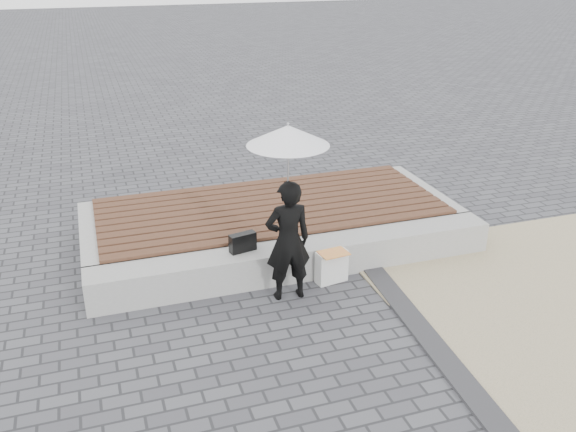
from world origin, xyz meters
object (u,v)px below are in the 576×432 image
object	(u,v)px
woman	(288,241)
parasol	(288,135)
seating_ledge	(300,259)
handbag	(243,242)
canvas_tote	(332,267)

from	to	relation	value
woman	parasol	size ratio (longest dim) A/B	1.27
seating_ledge	parasol	size ratio (longest dim) A/B	4.53
seating_ledge	handbag	distance (m)	0.76
parasol	handbag	world-z (taller)	parasol
seating_ledge	canvas_tote	xyz separation A→B (m)	(0.30, -0.30, -0.00)
woman	canvas_tote	distance (m)	0.80
woman	handbag	size ratio (longest dim) A/B	4.46
handbag	canvas_tote	world-z (taller)	handbag
parasol	handbag	bearing A→B (deg)	127.69
handbag	canvas_tote	xyz separation A→B (m)	(0.99, -0.34, -0.31)
canvas_tote	handbag	bearing A→B (deg)	151.28
parasol	woman	bearing A→B (deg)	0.00
handbag	woman	bearing A→B (deg)	-64.80
parasol	seating_ledge	bearing A→B (deg)	56.82
woman	canvas_tote	size ratio (longest dim) A/B	3.55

